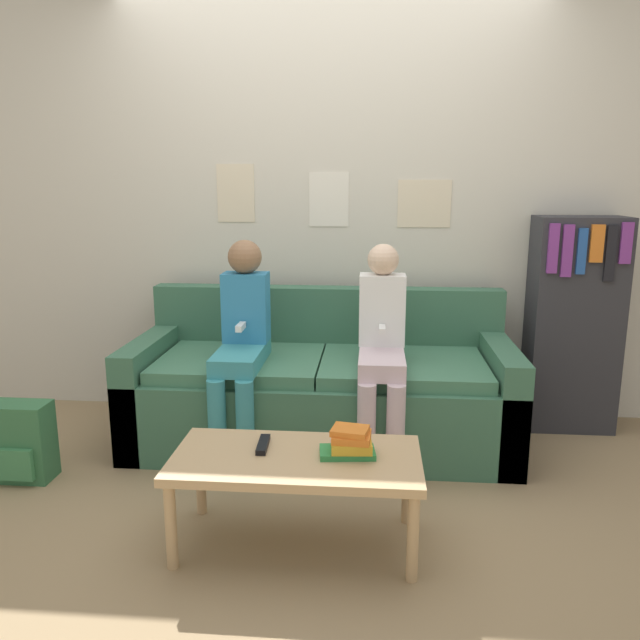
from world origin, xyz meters
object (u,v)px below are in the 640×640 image
(bookshelf, at_px, (573,324))
(person_left, at_px, (242,337))
(couch, at_px, (322,391))
(coffee_table, at_px, (296,466))
(backpack, at_px, (21,442))
(person_right, at_px, (382,343))
(tv_remote, at_px, (263,445))

(bookshelf, bearing_deg, person_left, -164.12)
(couch, distance_m, person_left, 0.58)
(coffee_table, bearing_deg, backpack, 162.48)
(person_right, xyz_separation_m, tv_remote, (-0.48, -0.79, -0.23))
(tv_remote, relative_size, backpack, 0.44)
(backpack, bearing_deg, person_right, 13.26)
(person_left, height_order, bookshelf, bookshelf)
(backpack, bearing_deg, bookshelf, 18.21)
(person_left, relative_size, person_right, 1.01)
(person_left, xyz_separation_m, person_right, (0.73, -0.00, -0.02))
(person_left, distance_m, backpack, 1.19)
(couch, relative_size, person_right, 1.85)
(person_left, relative_size, tv_remote, 6.63)
(tv_remote, bearing_deg, person_left, 104.83)
(couch, height_order, coffee_table, couch)
(couch, distance_m, backpack, 1.56)
(backpack, bearing_deg, couch, 23.28)
(person_right, height_order, tv_remote, person_right)
(person_left, xyz_separation_m, tv_remote, (0.25, -0.80, -0.25))
(couch, height_order, tv_remote, couch)
(person_left, distance_m, person_right, 0.73)
(coffee_table, distance_m, person_left, 1.00)
(couch, xyz_separation_m, bookshelf, (1.44, 0.33, 0.34))
(tv_remote, bearing_deg, person_right, 56.00)
(tv_remote, distance_m, backpack, 1.34)
(person_right, bearing_deg, tv_remote, -121.42)
(couch, distance_m, bookshelf, 1.52)
(tv_remote, distance_m, bookshelf, 2.09)
(coffee_table, xyz_separation_m, bookshelf, (1.45, 1.39, 0.29))
(person_right, bearing_deg, backpack, -166.74)
(couch, bearing_deg, tv_remote, -99.04)
(coffee_table, height_order, tv_remote, tv_remote)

